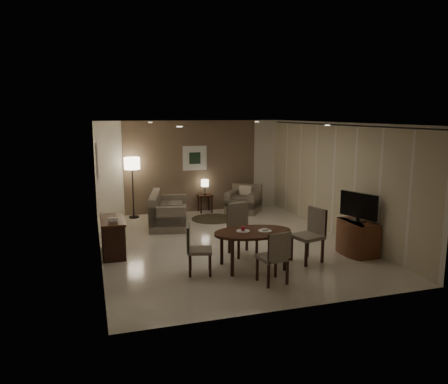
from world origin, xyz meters
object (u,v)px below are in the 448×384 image
object	(u,v)px
chair_left	(200,250)
floor_lamp	(133,188)
side_table	(205,203)
chair_far	(243,230)
tv_cabinet	(358,237)
chair_right	(307,236)
chair_near	(272,257)
sofa	(169,209)
dining_table	(253,249)
armchair	(244,199)
console_desk	(113,236)

from	to	relation	value
chair_left	floor_lamp	size ratio (longest dim) A/B	0.53
side_table	chair_far	bearing A→B (deg)	-93.70
tv_cabinet	chair_right	world-z (taller)	chair_right
chair_near	sofa	world-z (taller)	chair_near
dining_table	chair_far	distance (m)	0.79
chair_near	armchair	world-z (taller)	chair_near
chair_near	chair_far	world-z (taller)	chair_far
dining_table	side_table	xyz separation A→B (m)	(0.34, 4.87, -0.09)
chair_far	armchair	size ratio (longest dim) A/B	1.17
chair_near	floor_lamp	world-z (taller)	floor_lamp
console_desk	floor_lamp	size ratio (longest dim) A/B	0.70
chair_near	sofa	xyz separation A→B (m)	(-1.01, 4.46, -0.04)
armchair	chair_right	bearing A→B (deg)	-55.08
dining_table	chair_near	distance (m)	0.83
side_table	console_desk	bearing A→B (deg)	-131.20
tv_cabinet	side_table	size ratio (longest dim) A/B	1.71
chair_left	sofa	size ratio (longest dim) A/B	0.50
chair_right	sofa	world-z (taller)	chair_right
armchair	dining_table	bearing A→B (deg)	-69.04
chair_right	chair_left	bearing A→B (deg)	-104.53
console_desk	floor_lamp	bearing A→B (deg)	76.88
chair_near	side_table	size ratio (longest dim) A/B	1.79
floor_lamp	chair_near	bearing A→B (deg)	-72.04
console_desk	dining_table	distance (m)	2.98
tv_cabinet	chair_left	distance (m)	3.44
chair_near	chair_left	xyz separation A→B (m)	(-1.09, 0.80, -0.02)
chair_right	side_table	bearing A→B (deg)	174.69
console_desk	chair_left	world-z (taller)	chair_left
chair_far	sofa	distance (m)	3.05
chair_near	chair_right	bearing A→B (deg)	-152.13
chair_right	side_table	distance (m)	4.96
dining_table	chair_near	world-z (taller)	chair_near
chair_far	floor_lamp	size ratio (longest dim) A/B	0.62
tv_cabinet	chair_far	distance (m)	2.41
chair_left	armchair	bearing A→B (deg)	-14.59
chair_far	floor_lamp	distance (m)	4.42
sofa	side_table	distance (m)	1.80
dining_table	floor_lamp	bearing A→B (deg)	110.33
chair_near	armchair	bearing A→B (deg)	-112.90
dining_table	armchair	distance (m)	4.71
side_table	sofa	bearing A→B (deg)	-136.67
chair_right	sofa	xyz separation A→B (m)	(-2.10, 3.66, -0.11)
chair_far	armchair	bearing A→B (deg)	61.21
sofa	armchair	world-z (taller)	sofa
console_desk	sofa	size ratio (longest dim) A/B	0.66
chair_left	side_table	bearing A→B (deg)	-1.76
console_desk	chair_left	xyz separation A→B (m)	(1.46, -1.65, 0.08)
console_desk	armchair	xyz separation A→B (m)	(3.92, 2.87, 0.02)
chair_far	dining_table	bearing A→B (deg)	-104.40
chair_left	sofa	world-z (taller)	chair_left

